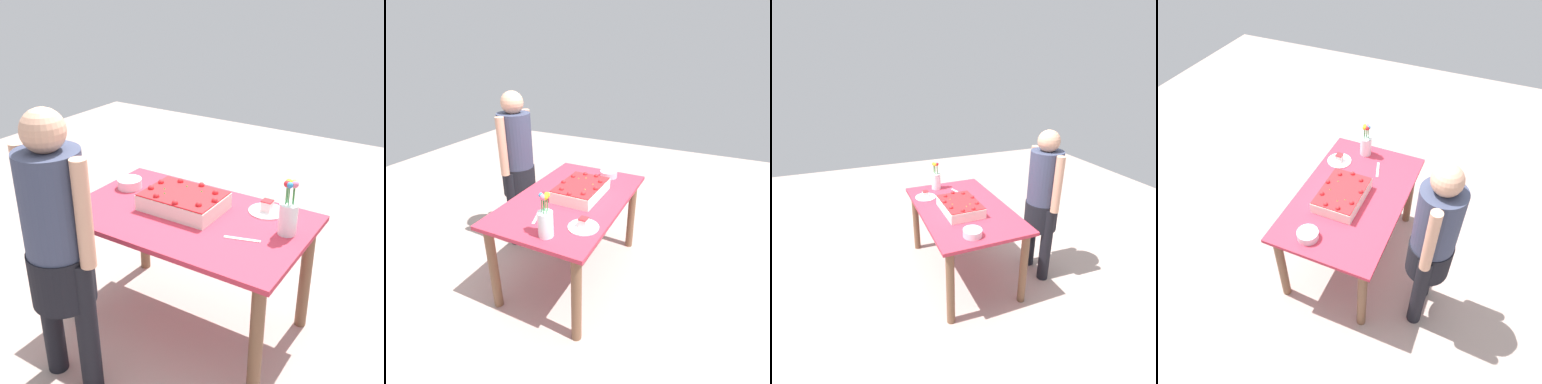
# 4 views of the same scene
# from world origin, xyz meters

# --- Properties ---
(ground_plane) EXTENTS (8.00, 8.00, 0.00)m
(ground_plane) POSITION_xyz_m (0.00, 0.00, 0.00)
(ground_plane) COLOR #AE978D
(dining_table) EXTENTS (1.35, 0.83, 0.75)m
(dining_table) POSITION_xyz_m (0.00, 0.00, 0.62)
(dining_table) COLOR #BE3045
(dining_table) RESTS_ON ground_plane
(sheet_cake) EXTENTS (0.45, 0.33, 0.12)m
(sheet_cake) POSITION_xyz_m (-0.07, 0.05, 0.80)
(sheet_cake) COLOR white
(sheet_cake) RESTS_ON dining_table
(serving_plate_with_slice) EXTENTS (0.21, 0.21, 0.07)m
(serving_plate_with_slice) POSITION_xyz_m (0.35, 0.27, 0.76)
(serving_plate_with_slice) COLOR white
(serving_plate_with_slice) RESTS_ON dining_table
(cake_knife) EXTENTS (0.19, 0.07, 0.00)m
(cake_knife) POSITION_xyz_m (0.38, -0.08, 0.75)
(cake_knife) COLOR silver
(cake_knife) RESTS_ON dining_table
(flower_vase) EXTENTS (0.10, 0.10, 0.30)m
(flower_vase) POSITION_xyz_m (0.55, 0.10, 0.86)
(flower_vase) COLOR white
(flower_vase) RESTS_ON dining_table
(fruit_bowl) EXTENTS (0.16, 0.16, 0.06)m
(fruit_bowl) POSITION_xyz_m (-0.52, 0.12, 0.78)
(fruit_bowl) COLOR silver
(fruit_bowl) RESTS_ON dining_table
(person_standing) EXTENTS (0.45, 0.31, 1.49)m
(person_standing) POSITION_xyz_m (-0.27, -0.72, 0.85)
(person_standing) COLOR black
(person_standing) RESTS_ON ground_plane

